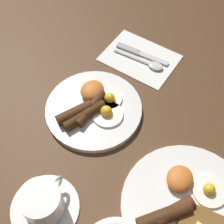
# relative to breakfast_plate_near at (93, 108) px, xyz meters

# --- Properties ---
(ground_plane) EXTENTS (3.00, 3.00, 0.00)m
(ground_plane) POSITION_rel_breakfast_plate_near_xyz_m (-0.00, 0.00, -0.01)
(ground_plane) COLOR #4C301C
(breakfast_plate_near) EXTENTS (0.24, 0.24, 0.04)m
(breakfast_plate_near) POSITION_rel_breakfast_plate_near_xyz_m (0.00, 0.00, 0.00)
(breakfast_plate_near) COLOR white
(breakfast_plate_near) RESTS_ON ground_plane
(breakfast_plate_far) EXTENTS (0.28, 0.28, 0.04)m
(breakfast_plate_far) POSITION_rel_breakfast_plate_near_xyz_m (0.10, 0.30, -0.00)
(breakfast_plate_far) COLOR white
(breakfast_plate_far) RESTS_ON ground_plane
(teacup_near) EXTENTS (0.14, 0.14, 0.07)m
(teacup_near) POSITION_rel_breakfast_plate_near_xyz_m (0.25, 0.05, 0.02)
(teacup_near) COLOR white
(teacup_near) RESTS_ON ground_plane
(napkin) EXTENTS (0.15, 0.20, 0.01)m
(napkin) POSITION_rel_breakfast_plate_near_xyz_m (-0.22, 0.01, -0.01)
(napkin) COLOR white
(napkin) RESTS_ON ground_plane
(knife) EXTENTS (0.03, 0.16, 0.01)m
(knife) POSITION_rel_breakfast_plate_near_xyz_m (-0.23, -0.00, -0.01)
(knife) COLOR silver
(knife) RESTS_ON napkin
(spoon) EXTENTS (0.03, 0.15, 0.01)m
(spoon) POSITION_rel_breakfast_plate_near_xyz_m (-0.21, 0.04, -0.01)
(spoon) COLOR silver
(spoon) RESTS_ON napkin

